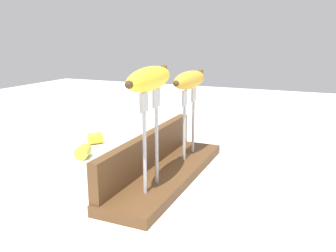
{
  "coord_description": "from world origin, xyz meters",
  "views": [
    {
      "loc": [
        -0.69,
        -0.3,
        0.31
      ],
      "look_at": [
        0.0,
        0.0,
        0.12
      ],
      "focal_mm": 38.1,
      "sensor_mm": 36.0,
      "label": 1
    }
  ],
  "objects_px": {
    "fork_fallen_near": "(235,150)",
    "banana_chunk_far": "(96,138)",
    "wire_coil": "(130,171)",
    "banana_raised_left": "(150,79)",
    "fork_stand_left": "(151,131)",
    "banana_chunk_near": "(83,152)",
    "fork_stand_right": "(189,116)",
    "banana_raised_right": "(190,80)"
  },
  "relations": [
    {
      "from": "fork_stand_left",
      "to": "wire_coil",
      "type": "relative_size",
      "value": 2.79
    },
    {
      "from": "banana_raised_right",
      "to": "wire_coil",
      "type": "distance_m",
      "value": 0.26
    },
    {
      "from": "fork_stand_left",
      "to": "banana_raised_left",
      "type": "height_order",
      "value": "banana_raised_left"
    },
    {
      "from": "fork_stand_left",
      "to": "banana_raised_right",
      "type": "xyz_separation_m",
      "value": [
        0.21,
        0.0,
        0.07
      ]
    },
    {
      "from": "banana_chunk_far",
      "to": "fork_fallen_near",
      "type": "bearing_deg",
      "value": -77.01
    },
    {
      "from": "banana_raised_right",
      "to": "wire_coil",
      "type": "relative_size",
      "value": 2.32
    },
    {
      "from": "wire_coil",
      "to": "fork_stand_right",
      "type": "bearing_deg",
      "value": -44.63
    },
    {
      "from": "banana_raised_left",
      "to": "banana_chunk_near",
      "type": "xyz_separation_m",
      "value": [
        0.15,
        0.27,
        -0.22
      ]
    },
    {
      "from": "banana_chunk_far",
      "to": "fork_stand_right",
      "type": "bearing_deg",
      "value": -99.61
    },
    {
      "from": "banana_raised_left",
      "to": "banana_chunk_far",
      "type": "height_order",
      "value": "banana_raised_left"
    },
    {
      "from": "fork_stand_right",
      "to": "banana_chunk_near",
      "type": "distance_m",
      "value": 0.3
    },
    {
      "from": "banana_raised_right",
      "to": "fork_fallen_near",
      "type": "distance_m",
      "value": 0.27
    },
    {
      "from": "fork_stand_right",
      "to": "banana_chunk_near",
      "type": "xyz_separation_m",
      "value": [
        -0.07,
        0.27,
        -0.11
      ]
    },
    {
      "from": "fork_stand_left",
      "to": "banana_raised_left",
      "type": "xyz_separation_m",
      "value": [
        -0.0,
        -0.0,
        0.1
      ]
    },
    {
      "from": "fork_fallen_near",
      "to": "wire_coil",
      "type": "bearing_deg",
      "value": 142.99
    },
    {
      "from": "banana_raised_left",
      "to": "fork_fallen_near",
      "type": "bearing_deg",
      "value": -13.28
    },
    {
      "from": "fork_stand_left",
      "to": "banana_chunk_far",
      "type": "xyz_separation_m",
      "value": [
        0.27,
        0.32,
        -0.12
      ]
    },
    {
      "from": "banana_raised_left",
      "to": "wire_coil",
      "type": "relative_size",
      "value": 2.75
    },
    {
      "from": "banana_raised_right",
      "to": "wire_coil",
      "type": "height_order",
      "value": "banana_raised_right"
    },
    {
      "from": "fork_stand_right",
      "to": "banana_chunk_near",
      "type": "relative_size",
      "value": 3.2
    },
    {
      "from": "banana_raised_left",
      "to": "banana_chunk_far",
      "type": "relative_size",
      "value": 3.63
    },
    {
      "from": "banana_raised_right",
      "to": "fork_stand_left",
      "type": "bearing_deg",
      "value": -180.0
    },
    {
      "from": "fork_fallen_near",
      "to": "banana_raised_right",
      "type": "bearing_deg",
      "value": 149.87
    },
    {
      "from": "wire_coil",
      "to": "banana_raised_left",
      "type": "bearing_deg",
      "value": -134.41
    },
    {
      "from": "banana_chunk_near",
      "to": "banana_chunk_far",
      "type": "distance_m",
      "value": 0.13
    },
    {
      "from": "fork_stand_left",
      "to": "banana_raised_right",
      "type": "bearing_deg",
      "value": 0.0
    },
    {
      "from": "fork_stand_right",
      "to": "fork_fallen_near",
      "type": "xyz_separation_m",
      "value": [
        0.15,
        -0.08,
        -0.12
      ]
    },
    {
      "from": "fork_stand_right",
      "to": "banana_raised_right",
      "type": "relative_size",
      "value": 1.05
    },
    {
      "from": "fork_fallen_near",
      "to": "fork_stand_left",
      "type": "bearing_deg",
      "value": 166.71
    },
    {
      "from": "fork_stand_right",
      "to": "banana_chunk_far",
      "type": "bearing_deg",
      "value": 80.39
    },
    {
      "from": "fork_stand_left",
      "to": "banana_chunk_near",
      "type": "height_order",
      "value": "fork_stand_left"
    },
    {
      "from": "banana_chunk_far",
      "to": "banana_chunk_near",
      "type": "bearing_deg",
      "value": -159.76
    },
    {
      "from": "fork_fallen_near",
      "to": "banana_chunk_near",
      "type": "bearing_deg",
      "value": 120.95
    },
    {
      "from": "fork_stand_right",
      "to": "banana_raised_left",
      "type": "relative_size",
      "value": 0.89
    },
    {
      "from": "fork_fallen_near",
      "to": "banana_chunk_far",
      "type": "xyz_separation_m",
      "value": [
        -0.09,
        0.4,
        0.01
      ]
    },
    {
      "from": "banana_chunk_near",
      "to": "wire_coil",
      "type": "distance_m",
      "value": 0.17
    },
    {
      "from": "fork_stand_left",
      "to": "wire_coil",
      "type": "distance_m",
      "value": 0.2
    },
    {
      "from": "fork_fallen_near",
      "to": "banana_chunk_far",
      "type": "bearing_deg",
      "value": 102.99
    },
    {
      "from": "banana_chunk_far",
      "to": "fork_stand_left",
      "type": "bearing_deg",
      "value": -130.13
    },
    {
      "from": "fork_fallen_near",
      "to": "banana_chunk_far",
      "type": "distance_m",
      "value": 0.41
    },
    {
      "from": "fork_stand_left",
      "to": "banana_chunk_near",
      "type": "xyz_separation_m",
      "value": [
        0.15,
        0.27,
        -0.12
      ]
    },
    {
      "from": "banana_chunk_far",
      "to": "wire_coil",
      "type": "height_order",
      "value": "banana_chunk_far"
    }
  ]
}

